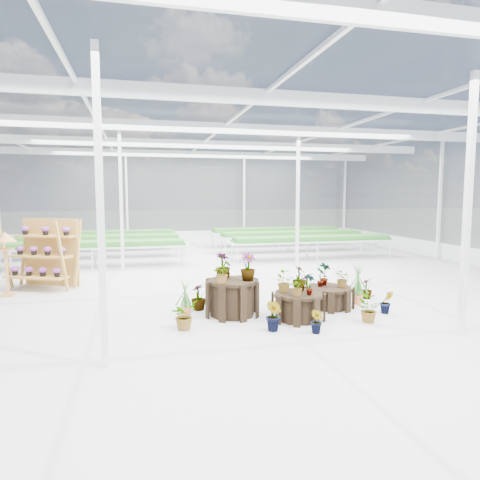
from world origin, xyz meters
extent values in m
plane|color=gray|center=(0.00, 0.00, 0.00)|extent=(24.00, 24.00, 0.00)
cylinder|color=black|center=(-0.66, -1.88, 0.37)|extent=(1.27, 1.27, 0.74)
cylinder|color=black|center=(0.54, -2.48, 0.27)|extent=(1.31, 1.31, 0.54)
cylinder|color=black|center=(1.54, -1.78, 0.23)|extent=(1.31, 1.31, 0.46)
imported|color=#316F2A|center=(-0.81, -1.67, 1.01)|extent=(0.43, 0.43, 0.55)
imported|color=#316F2A|center=(-0.36, -1.99, 1.01)|extent=(0.36, 0.36, 0.56)
imported|color=#316F2A|center=(-0.70, -1.60, 0.92)|extent=(0.17, 0.22, 0.37)
imported|color=#316F2A|center=(-0.95, -2.18, 0.94)|extent=(0.37, 0.41, 0.42)
imported|color=#316F2A|center=(0.27, -2.33, 0.75)|extent=(0.48, 0.49, 0.42)
imported|color=#316F2A|center=(0.69, -2.69, 0.75)|extent=(0.24, 0.27, 0.42)
imported|color=#316F2A|center=(0.65, -2.24, 0.79)|extent=(0.30, 0.30, 0.51)
imported|color=#316F2A|center=(0.42, -2.72, 0.71)|extent=(0.36, 0.33, 0.35)
imported|color=#316F2A|center=(1.35, -1.69, 0.68)|extent=(0.18, 0.25, 0.44)
imported|color=#316F2A|center=(1.79, -1.88, 0.66)|extent=(0.32, 0.36, 0.40)
imported|color=#316F2A|center=(1.50, -1.58, 0.72)|extent=(0.31, 0.34, 0.53)
imported|color=#316F2A|center=(-1.71, -2.56, 0.27)|extent=(0.63, 0.63, 0.53)
imported|color=#316F2A|center=(-1.27, -1.28, 0.29)|extent=(0.45, 0.45, 0.57)
imported|color=#316F2A|center=(-0.16, -3.07, 0.30)|extent=(0.34, 0.39, 0.59)
imported|color=#316F2A|center=(0.55, -3.37, 0.23)|extent=(0.26, 0.30, 0.46)
imported|color=#316F2A|center=(1.79, -2.93, 0.26)|extent=(0.56, 0.59, 0.51)
imported|color=#316F2A|center=(2.49, -2.49, 0.25)|extent=(0.32, 0.29, 0.50)
imported|color=#316F2A|center=(2.75, -1.21, 0.24)|extent=(0.36, 0.36, 0.48)
imported|color=#316F2A|center=(1.41, -0.82, 0.30)|extent=(0.44, 0.44, 0.60)
imported|color=#316F2A|center=(0.09, -0.53, 0.25)|extent=(0.58, 0.60, 0.51)
imported|color=#316F2A|center=(-0.56, -1.15, 0.30)|extent=(0.43, 0.42, 0.61)
camera|label=1|loc=(-2.50, -10.21, 2.45)|focal=32.00mm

